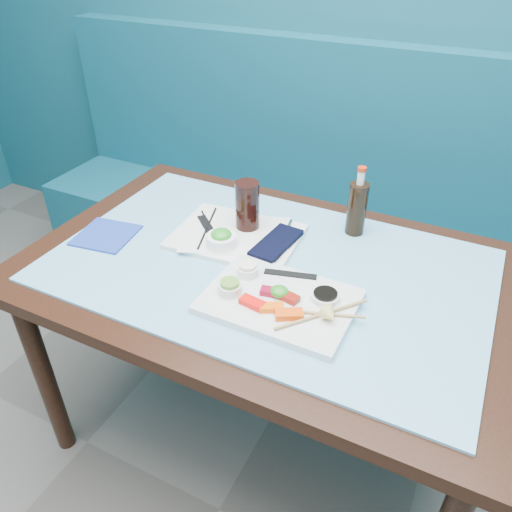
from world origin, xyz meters
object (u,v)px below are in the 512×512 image
at_px(sashimi_plate, 279,301).
at_px(cola_glass, 247,205).
at_px(cola_bottle_body, 357,209).
at_px(blue_napkin, 106,235).
at_px(dining_table, 267,289).
at_px(serving_tray, 237,236).
at_px(booth_bench, 345,237).
at_px(seaweed_bowl, 221,241).

bearing_deg(sashimi_plate, cola_glass, 130.32).
height_order(cola_bottle_body, blue_napkin, cola_bottle_body).
relative_size(sashimi_plate, cola_bottle_body, 2.26).
bearing_deg(dining_table, serving_tray, 150.14).
height_order(booth_bench, sashimi_plate, booth_bench).
bearing_deg(cola_glass, cola_bottle_body, 25.02).
xyz_separation_m(serving_tray, blue_napkin, (-0.37, -0.17, -0.00)).
relative_size(dining_table, seaweed_bowl, 15.74).
xyz_separation_m(seaweed_bowl, cola_glass, (0.02, 0.13, 0.06)).
xyz_separation_m(sashimi_plate, serving_tray, (-0.25, 0.23, -0.00)).
xyz_separation_m(seaweed_bowl, cola_bottle_body, (0.32, 0.27, 0.05)).
xyz_separation_m(sashimi_plate, cola_bottle_body, (0.07, 0.43, 0.07)).
distance_m(serving_tray, seaweed_bowl, 0.08).
height_order(booth_bench, serving_tray, booth_bench).
xyz_separation_m(dining_table, cola_bottle_body, (0.17, 0.28, 0.18)).
relative_size(serving_tray, blue_napkin, 2.24).
bearing_deg(cola_glass, dining_table, -45.75).
relative_size(cola_bottle_body, blue_napkin, 0.99).
bearing_deg(blue_napkin, booth_bench, 60.92).
bearing_deg(dining_table, cola_glass, 134.25).
xyz_separation_m(booth_bench, serving_tray, (-0.14, -0.76, 0.39)).
height_order(serving_tray, cola_bottle_body, cola_bottle_body).
bearing_deg(sashimi_plate, booth_bench, 96.37).
height_order(booth_bench, cola_glass, booth_bench).
bearing_deg(cola_glass, serving_tray, -100.30).
height_order(dining_table, serving_tray, serving_tray).
distance_m(dining_table, cola_glass, 0.27).
bearing_deg(serving_tray, cola_bottle_body, 28.01).
bearing_deg(dining_table, cola_bottle_body, 58.67).
bearing_deg(cola_glass, blue_napkin, -149.38).
bearing_deg(seaweed_bowl, cola_glass, 81.25).
bearing_deg(cola_bottle_body, seaweed_bowl, -140.03).
height_order(cola_glass, cola_bottle_body, same).
bearing_deg(seaweed_bowl, dining_table, -2.92).
height_order(sashimi_plate, seaweed_bowl, seaweed_bowl).
distance_m(sashimi_plate, seaweed_bowl, 0.30).
relative_size(sashimi_plate, serving_tray, 1.00).
bearing_deg(blue_napkin, serving_tray, 24.68).
distance_m(booth_bench, blue_napkin, 1.13).
relative_size(cola_glass, blue_napkin, 0.91).
bearing_deg(seaweed_bowl, serving_tray, 82.41).
bearing_deg(cola_glass, seaweed_bowl, -98.75).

